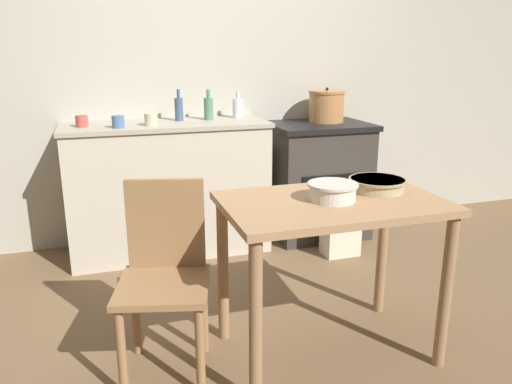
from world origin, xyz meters
TOP-DOWN VIEW (x-y plane):
  - ground_plane at (0.00, 0.00)m, footprint 14.00×14.00m
  - wall_back at (0.00, 1.58)m, footprint 8.00×0.07m
  - counter_cabinet at (-0.42, 1.27)m, footprint 1.43×0.58m
  - stove at (0.76, 1.26)m, footprint 0.76×0.61m
  - work_table at (0.12, -0.28)m, footprint 1.01×0.64m
  - chair at (-0.64, -0.15)m, footprint 0.49×0.49m
  - flour_sack at (0.74, 0.80)m, footprint 0.25×0.18m
  - stock_pot at (0.84, 1.32)m, footprint 0.28×0.28m
  - mixing_bowl_large at (0.12, -0.29)m, footprint 0.23×0.23m
  - mixing_bowl_small at (0.39, -0.21)m, footprint 0.28×0.28m
  - bottle_far_left at (-0.10, 1.32)m, footprint 0.07×0.07m
  - bottle_left at (0.13, 1.36)m, footprint 0.08×0.08m
  - bottle_mid_left at (-0.31, 1.33)m, footprint 0.06×0.06m
  - cup_center_left at (-0.97, 1.23)m, footprint 0.08×0.08m
  - cup_center at (-0.53, 1.15)m, footprint 0.09×0.09m
  - cup_center_right at (-0.75, 1.11)m, footprint 0.08×0.08m

SIDE VIEW (x-z plane):
  - ground_plane at x=0.00m, z-range 0.00..0.00m
  - flour_sack at x=0.74m, z-range 0.00..0.36m
  - stove at x=0.76m, z-range 0.00..0.90m
  - chair at x=-0.64m, z-range 0.03..0.91m
  - counter_cabinet at x=-0.42m, z-range 0.00..0.96m
  - work_table at x=0.12m, z-range 0.26..1.04m
  - mixing_bowl_small at x=0.39m, z-range 0.79..0.85m
  - mixing_bowl_large at x=0.12m, z-range 0.79..0.87m
  - cup_center_left at x=-0.97m, z-range 0.96..1.03m
  - cup_center at x=-0.53m, z-range 0.96..1.04m
  - cup_center_right at x=-0.75m, z-range 0.96..1.04m
  - stock_pot at x=0.84m, z-range 0.89..1.16m
  - bottle_left at x=0.13m, z-range 0.93..1.13m
  - bottle_far_left at x=-0.10m, z-range 0.93..1.15m
  - bottle_mid_left at x=-0.31m, z-range 0.93..1.15m
  - wall_back at x=0.00m, z-range 0.00..2.55m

